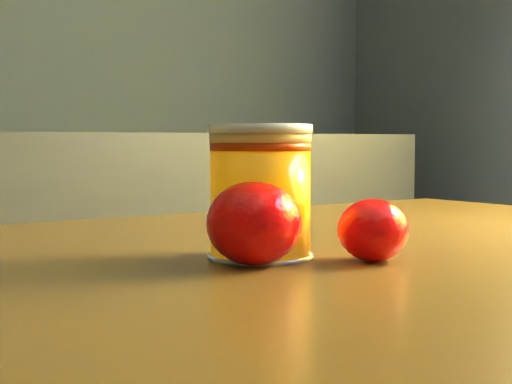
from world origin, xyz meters
name	(u,v)px	position (x,y,z in m)	size (l,w,h in m)	color
table	(334,353)	(0.77, 0.14, 0.68)	(1.16, 0.91, 0.78)	brown
juice_glass	(260,192)	(0.68, 0.11, 0.83)	(0.09, 0.09, 0.11)	orange
orange_front	(254,223)	(0.66, 0.08, 0.81)	(0.08, 0.08, 0.07)	#FF0C05
orange_back	(373,230)	(0.76, 0.06, 0.80)	(0.06, 0.06, 0.05)	#FF0C05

